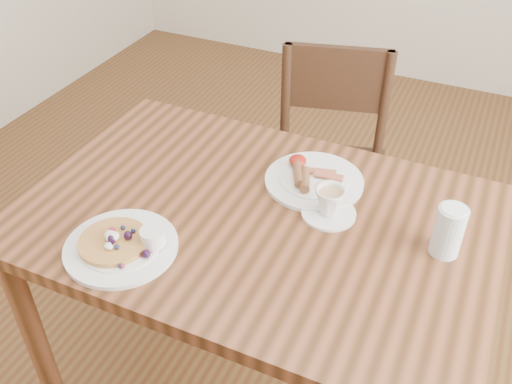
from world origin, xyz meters
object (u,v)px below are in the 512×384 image
Objects in this scene: water_glass at (448,231)px; teacup_saucer at (329,204)px; dining_table at (256,242)px; breakfast_plate at (313,179)px; pancake_plate at (123,244)px; chair_far at (328,161)px.

teacup_saucer is at bearing 176.61° from water_glass.
dining_table is at bearing -156.37° from teacup_saucer.
breakfast_plate is at bearing 127.05° from teacup_saucer.
teacup_saucer is at bearing 38.79° from pancake_plate.
pancake_plate is 2.11× the size of water_glass.
dining_table is at bearing -172.93° from water_glass.
dining_table is 4.44× the size of pancake_plate.
pancake_plate is (-0.22, -0.91, 0.27)m from chair_far.
water_glass reaches higher than breakfast_plate.
dining_table is 0.23m from breakfast_plate.
dining_table is 0.49m from water_glass.
water_glass is at bearing -19.02° from breakfast_plate.
pancake_plate is (-0.23, -0.25, 0.11)m from dining_table.
teacup_saucer is at bearing -52.95° from breakfast_plate.
dining_table is 8.57× the size of teacup_saucer.
pancake_plate is 1.00× the size of breakfast_plate.
chair_far reaches higher than teacup_saucer.
water_glass reaches higher than dining_table.
water_glass is (0.29, -0.02, 0.03)m from teacup_saucer.
dining_table is 1.36× the size of chair_far.
breakfast_plate reaches higher than dining_table.
pancake_plate is at bearing -141.21° from teacup_saucer.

